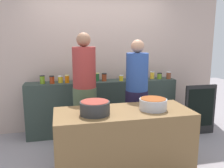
{
  "coord_description": "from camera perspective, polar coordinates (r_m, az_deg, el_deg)",
  "views": [
    {
      "loc": [
        -0.76,
        -3.01,
        1.72
      ],
      "look_at": [
        0.0,
        0.35,
        1.05
      ],
      "focal_mm": 37.89,
      "sensor_mm": 36.0,
      "label": 1
    }
  ],
  "objects": [
    {
      "name": "ground",
      "position": [
        3.55,
        1.32,
        -17.98
      ],
      "size": [
        12.0,
        12.0,
        0.0
      ],
      "primitive_type": "plane",
      "color": "gray"
    },
    {
      "name": "preserve_jar_4",
      "position": [
        4.19,
        -8.23,
        1.44
      ],
      "size": [
        0.08,
        0.08,
        0.13
      ],
      "color": "orange",
      "rests_on": "display_shelf"
    },
    {
      "name": "preserve_jar_10",
      "position": [
        4.47,
        6.16,
        2.08
      ],
      "size": [
        0.09,
        0.09,
        0.13
      ],
      "color": "#5C8636",
      "rests_on": "display_shelf"
    },
    {
      "name": "cook_with_tongs",
      "position": [
        3.63,
        -6.57,
        -3.39
      ],
      "size": [
        0.36,
        0.36,
        1.8
      ],
      "color": "#4C5A3D",
      "rests_on": "ground"
    },
    {
      "name": "preserve_jar_6",
      "position": [
        4.24,
        -3.61,
        1.73
      ],
      "size": [
        0.08,
        0.08,
        0.15
      ],
      "color": "#235D2F",
      "rests_on": "display_shelf"
    },
    {
      "name": "preserve_jar_11",
      "position": [
        4.41,
        7.93,
        1.87
      ],
      "size": [
        0.08,
        0.08,
        0.12
      ],
      "color": "orange",
      "rests_on": "display_shelf"
    },
    {
      "name": "cooking_pot_center",
      "position": [
        3.02,
        9.87,
        -4.79
      ],
      "size": [
        0.35,
        0.35,
        0.14
      ],
      "color": "#B7B7BC",
      "rests_on": "prep_table"
    },
    {
      "name": "preserve_jar_13",
      "position": [
        4.54,
        11.38,
        1.93
      ],
      "size": [
        0.09,
        0.09,
        0.11
      ],
      "color": "olive",
      "rests_on": "display_shelf"
    },
    {
      "name": "cook_in_cap",
      "position": [
        3.69,
        5.93,
        -3.92
      ],
      "size": [
        0.35,
        0.35,
        1.7
      ],
      "color": "#1E1733",
      "rests_on": "ground"
    },
    {
      "name": "preserve_jar_1",
      "position": [
        4.11,
        -14.29,
        1.02
      ],
      "size": [
        0.08,
        0.08,
        0.13
      ],
      "color": "#A43112",
      "rests_on": "display_shelf"
    },
    {
      "name": "cooking_pot_left",
      "position": [
        2.8,
        -4.16,
        -5.76
      ],
      "size": [
        0.35,
        0.35,
        0.16
      ],
      "color": "#2D2D2D",
      "rests_on": "prep_table"
    },
    {
      "name": "preserve_jar_0",
      "position": [
        4.14,
        -16.45,
        1.05
      ],
      "size": [
        0.08,
        0.08,
        0.14
      ],
      "color": "olive",
      "rests_on": "display_shelf"
    },
    {
      "name": "preserve_jar_12",
      "position": [
        4.53,
        9.68,
        2.14
      ],
      "size": [
        0.08,
        0.08,
        0.14
      ],
      "color": "yellow",
      "rests_on": "display_shelf"
    },
    {
      "name": "preserve_jar_3",
      "position": [
        4.11,
        -10.79,
        1.21
      ],
      "size": [
        0.07,
        0.07,
        0.14
      ],
      "color": "#DD6205",
      "rests_on": "display_shelf"
    },
    {
      "name": "preserve_jar_14",
      "position": [
        4.57,
        13.49,
        2.05
      ],
      "size": [
        0.09,
        0.09,
        0.13
      ],
      "color": "brown",
      "rests_on": "display_shelf"
    },
    {
      "name": "prep_table",
      "position": [
        3.1,
        2.74,
        -13.84
      ],
      "size": [
        1.7,
        0.7,
        0.84
      ],
      "primitive_type": "cube",
      "color": "brown",
      "rests_on": "ground"
    },
    {
      "name": "display_shelf",
      "position": [
        4.36,
        -2.2,
        -5.49
      ],
      "size": [
        2.7,
        0.36,
        0.96
      ],
      "primitive_type": "cube",
      "color": "#2F3B34",
      "rests_on": "ground"
    },
    {
      "name": "preserve_jar_7",
      "position": [
        4.23,
        -1.89,
        1.69
      ],
      "size": [
        0.09,
        0.09,
        0.14
      ],
      "color": "#97381C",
      "rests_on": "display_shelf"
    },
    {
      "name": "chalkboard_sign",
      "position": [
        4.54,
        20.47,
        -5.83
      ],
      "size": [
        0.59,
        0.05,
        0.91
      ],
      "color": "black",
      "rests_on": "ground"
    },
    {
      "name": "preserve_jar_9",
      "position": [
        4.39,
        4.61,
        1.87
      ],
      "size": [
        0.07,
        0.07,
        0.12
      ],
      "color": "olive",
      "rests_on": "display_shelf"
    },
    {
      "name": "preserve_jar_2",
      "position": [
        4.16,
        -12.34,
        1.13
      ],
      "size": [
        0.09,
        0.09,
        0.12
      ],
      "color": "gold",
      "rests_on": "display_shelf"
    },
    {
      "name": "storefront_wall",
      "position": [
        4.53,
        -3.12,
        8.22
      ],
      "size": [
        4.8,
        0.12,
        3.0
      ],
      "primitive_type": "cube",
      "color": "#BBA092",
      "rests_on": "ground"
    },
    {
      "name": "preserve_jar_5",
      "position": [
        4.17,
        -5.02,
        1.4
      ],
      "size": [
        0.09,
        0.09,
        0.12
      ],
      "color": "gold",
      "rests_on": "display_shelf"
    },
    {
      "name": "preserve_jar_8",
      "position": [
        4.25,
        2.25,
        1.48
      ],
      "size": [
        0.08,
        0.08,
        0.1
      ],
      "color": "gold",
      "rests_on": "display_shelf"
    }
  ]
}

